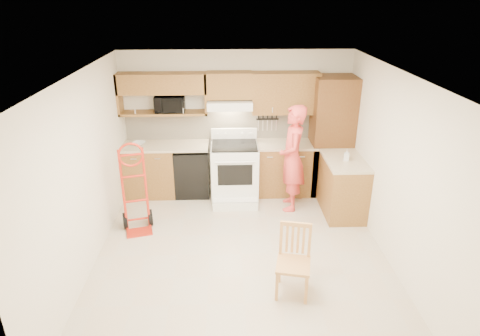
{
  "coord_description": "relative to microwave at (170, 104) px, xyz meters",
  "views": [
    {
      "loc": [
        -0.19,
        -4.86,
        3.41
      ],
      "look_at": [
        0.0,
        0.5,
        1.1
      ],
      "focal_mm": 30.98,
      "sensor_mm": 36.0,
      "label": 1
    }
  ],
  "objects": [
    {
      "name": "floor",
      "position": [
        1.14,
        -2.08,
        -1.64
      ],
      "size": [
        4.0,
        4.5,
        0.02
      ],
      "primitive_type": "cube",
      "color": "#BDAA91",
      "rests_on": "ground"
    },
    {
      "name": "ceiling",
      "position": [
        1.14,
        -2.08,
        0.88
      ],
      "size": [
        4.0,
        4.5,
        0.02
      ],
      "primitive_type": "cube",
      "color": "white",
      "rests_on": "ground"
    },
    {
      "name": "wall_back",
      "position": [
        1.14,
        0.17,
        -0.38
      ],
      "size": [
        4.0,
        0.02,
        2.5
      ],
      "primitive_type": "cube",
      "color": "silver",
      "rests_on": "ground"
    },
    {
      "name": "wall_front",
      "position": [
        1.14,
        -4.34,
        -0.38
      ],
      "size": [
        4.0,
        0.02,
        2.5
      ],
      "primitive_type": "cube",
      "color": "silver",
      "rests_on": "ground"
    },
    {
      "name": "wall_left",
      "position": [
        -0.87,
        -2.08,
        -0.38
      ],
      "size": [
        0.02,
        4.5,
        2.5
      ],
      "primitive_type": "cube",
      "color": "silver",
      "rests_on": "ground"
    },
    {
      "name": "wall_right",
      "position": [
        3.15,
        -2.08,
        -0.38
      ],
      "size": [
        0.02,
        4.5,
        2.5
      ],
      "primitive_type": "cube",
      "color": "silver",
      "rests_on": "ground"
    },
    {
      "name": "backsplash",
      "position": [
        1.14,
        0.15,
        -0.43
      ],
      "size": [
        3.92,
        0.03,
        0.55
      ],
      "primitive_type": "cube",
      "color": "beige",
      "rests_on": "wall_back"
    },
    {
      "name": "lower_cab_left",
      "position": [
        -0.41,
        -0.14,
        -1.18
      ],
      "size": [
        0.9,
        0.6,
        0.9
      ],
      "primitive_type": "cube",
      "color": "olive",
      "rests_on": "ground"
    },
    {
      "name": "dishwasher",
      "position": [
        0.34,
        -0.14,
        -1.21
      ],
      "size": [
        0.6,
        0.6,
        0.85
      ],
      "primitive_type": "cube",
      "color": "black",
      "rests_on": "ground"
    },
    {
      "name": "lower_cab_right",
      "position": [
        1.97,
        -0.14,
        -1.18
      ],
      "size": [
        1.14,
        0.6,
        0.9
      ],
      "primitive_type": "cube",
      "color": "olive",
      "rests_on": "ground"
    },
    {
      "name": "countertop_left",
      "position": [
        -0.11,
        -0.13,
        -0.71
      ],
      "size": [
        1.5,
        0.63,
        0.04
      ],
      "primitive_type": "cube",
      "color": "#C4B292",
      "rests_on": "lower_cab_left"
    },
    {
      "name": "countertop_right",
      "position": [
        1.97,
        -0.13,
        -0.71
      ],
      "size": [
        1.14,
        0.63,
        0.04
      ],
      "primitive_type": "cube",
      "color": "#C4B292",
      "rests_on": "lower_cab_right"
    },
    {
      "name": "cab_return_right",
      "position": [
        2.84,
        -0.94,
        -1.18
      ],
      "size": [
        0.6,
        1.0,
        0.9
      ],
      "primitive_type": "cube",
      "color": "olive",
      "rests_on": "ground"
    },
    {
      "name": "countertop_return",
      "position": [
        2.84,
        -0.94,
        -0.71
      ],
      "size": [
        0.63,
        1.0,
        0.04
      ],
      "primitive_type": "cube",
      "color": "#C4B292",
      "rests_on": "cab_return_right"
    },
    {
      "name": "pantry_tall",
      "position": [
        2.79,
        -0.14,
        -0.58
      ],
      "size": [
        0.7,
        0.6,
        2.1
      ],
      "primitive_type": "cube",
      "color": "brown",
      "rests_on": "ground"
    },
    {
      "name": "upper_cab_left",
      "position": [
        -0.11,
        0.0,
        0.35
      ],
      "size": [
        1.5,
        0.33,
        0.34
      ],
      "primitive_type": "cube",
      "color": "olive",
      "rests_on": "wall_back"
    },
    {
      "name": "upper_shelf_mw",
      "position": [
        -0.11,
        0.0,
        -0.16
      ],
      "size": [
        1.5,
        0.33,
        0.04
      ],
      "primitive_type": "cube",
      "color": "olive",
      "rests_on": "wall_back"
    },
    {
      "name": "upper_cab_center",
      "position": [
        1.02,
        0.0,
        0.31
      ],
      "size": [
        0.76,
        0.33,
        0.44
      ],
      "primitive_type": "cube",
      "color": "olive",
      "rests_on": "wall_back"
    },
    {
      "name": "upper_cab_right",
      "position": [
        1.97,
        0.0,
        0.17
      ],
      "size": [
        1.14,
        0.33,
        0.7
      ],
      "primitive_type": "cube",
      "color": "olive",
      "rests_on": "wall_back"
    },
    {
      "name": "range_hood",
      "position": [
        1.02,
        -0.06,
        -0.0
      ],
      "size": [
        0.76,
        0.46,
        0.14
      ],
      "primitive_type": "cube",
      "color": "white",
      "rests_on": "wall_back"
    },
    {
      "name": "knife_strip",
      "position": [
        1.69,
        0.12,
        -0.39
      ],
      "size": [
        0.4,
        0.05,
        0.29
      ],
      "primitive_type": null,
      "color": "black",
      "rests_on": "backsplash"
    },
    {
      "name": "microwave",
      "position": [
        0.0,
        0.0,
        0.0
      ],
      "size": [
        0.52,
        0.36,
        0.28
      ],
      "primitive_type": "imported",
      "rotation": [
        0.0,
        0.0,
        0.03
      ],
      "color": "black",
      "rests_on": "upper_shelf_mw"
    },
    {
      "name": "range",
      "position": [
        1.09,
        -0.39,
        -1.04
      ],
      "size": [
        0.8,
        1.05,
        1.18
      ],
      "primitive_type": null,
      "color": "white",
      "rests_on": "ground"
    },
    {
      "name": "person",
      "position": [
        2.02,
        -0.74,
        -0.74
      ],
      "size": [
        0.47,
        0.68,
        1.78
      ],
      "primitive_type": "imported",
      "rotation": [
        0.0,
        0.0,
        -1.64
      ],
      "color": "#E64441",
      "rests_on": "ground"
    },
    {
      "name": "hand_truck",
      "position": [
        -0.42,
        -1.38,
        -0.99
      ],
      "size": [
        0.6,
        0.57,
        1.29
      ],
      "primitive_type": null,
      "rotation": [
        0.0,
        0.0,
        0.25
      ],
      "color": "red",
      "rests_on": "ground"
    },
    {
      "name": "dining_chair",
      "position": [
        1.73,
        -2.91,
        -1.19
      ],
      "size": [
        0.48,
        0.51,
        0.88
      ],
      "primitive_type": null,
      "rotation": [
        0.0,
        0.0,
        -0.22
      ],
      "color": "tan",
      "rests_on": "ground"
    },
    {
      "name": "soap_bottle",
      "position": [
        2.84,
        -0.96,
        -0.6
      ],
      "size": [
        0.1,
        0.1,
        0.18
      ],
      "primitive_type": "imported",
      "rotation": [
        0.0,
        0.0,
        -0.29
      ],
      "color": "white",
      "rests_on": "countertop_return"
    },
    {
      "name": "bowl",
      "position": [
        -0.56,
        -0.14,
        -0.66
      ],
      "size": [
        0.28,
        0.28,
        0.05
      ],
      "primitive_type": "imported",
      "rotation": [
        0.0,
        0.0,
        -0.39
      ],
      "color": "white",
      "rests_on": "countertop_left"
    }
  ]
}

